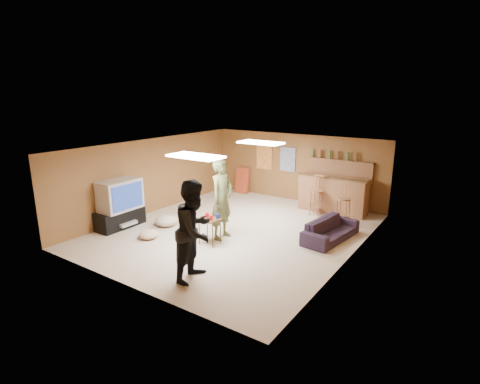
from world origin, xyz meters
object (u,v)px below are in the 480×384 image
Objects in this scene: bar_counter at (333,194)px; sofa at (331,230)px; person_olive at (222,199)px; tv_body at (120,195)px; person_black at (195,230)px; tray_table at (210,231)px.

bar_counter reaches higher than sofa.
person_olive is at bearing 129.01° from sofa.
bar_counter is 1.00× the size of person_olive.
person_black reaches higher than tv_body.
bar_counter reaches higher than tray_table.
tv_body is 6.09m from bar_counter.
person_olive is at bearing 91.41° from tray_table.
tray_table is at bearing 20.28° from person_black.
tv_body is at bearing -171.00° from tray_table.
person_olive is at bearing 19.22° from tv_body.
person_olive is 1.02× the size of person_black.
bar_counter is (4.15, 4.45, -0.35)m from tv_body.
sofa is (0.77, -2.15, -0.30)m from bar_counter.
tv_body is 3.63m from person_black.
person_olive is at bearing -113.12° from bar_counter.
sofa is at bearing -32.48° from person_black.
bar_counter is at bearing 27.60° from sofa.
person_black reaches higher than sofa.
person_black reaches higher than bar_counter.
person_olive reaches higher than bar_counter.
person_black is (3.48, -1.04, 0.08)m from tv_body.
person_olive is at bearing 13.96° from person_black.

